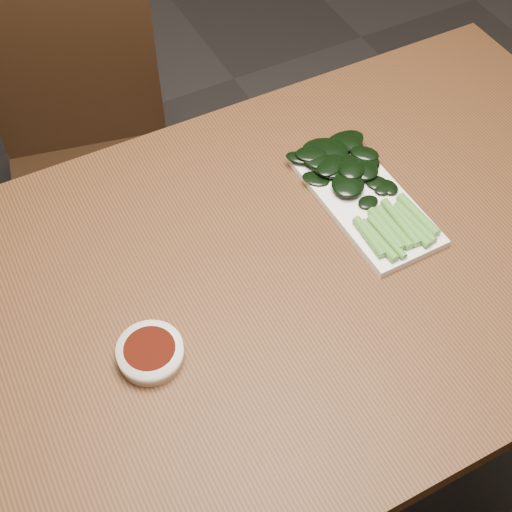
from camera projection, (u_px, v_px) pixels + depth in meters
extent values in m
plane|color=#2B2928|center=(274.00, 453.00, 1.74)|extent=(6.00, 6.00, 0.00)
cube|color=#4C2C15|center=(282.00, 277.00, 1.16)|extent=(1.40, 0.80, 0.04)
cylinder|color=#4C2C15|center=(432.00, 175.00, 1.83)|extent=(0.05, 0.05, 0.71)
cube|color=black|center=(99.00, 196.00, 1.68)|extent=(0.46, 0.46, 0.04)
cylinder|color=black|center=(57.00, 319.00, 1.74)|extent=(0.04, 0.04, 0.41)
cylinder|color=black|center=(188.00, 290.00, 1.79)|extent=(0.04, 0.04, 0.41)
cylinder|color=black|center=(45.00, 221.00, 1.93)|extent=(0.04, 0.04, 0.41)
cylinder|color=black|center=(164.00, 198.00, 1.98)|extent=(0.04, 0.04, 0.41)
cube|color=black|center=(70.00, 68.00, 1.60)|extent=(0.38, 0.11, 0.44)
cylinder|color=white|center=(150.00, 353.00, 1.04)|extent=(0.10, 0.10, 0.03)
cylinder|color=#3C0E05|center=(149.00, 349.00, 1.03)|extent=(0.08, 0.08, 0.00)
cube|color=white|center=(364.00, 199.00, 1.23)|extent=(0.14, 0.30, 0.01)
cylinder|color=#4B8C30|center=(369.00, 237.00, 1.16)|extent=(0.02, 0.09, 0.02)
cylinder|color=#4B8C30|center=(379.00, 240.00, 1.16)|extent=(0.02, 0.09, 0.02)
cylinder|color=#4B8C30|center=(387.00, 237.00, 1.16)|extent=(0.02, 0.10, 0.01)
cylinder|color=#4B8C30|center=(386.00, 229.00, 1.17)|extent=(0.02, 0.09, 0.02)
cylinder|color=#4B8C30|center=(393.00, 227.00, 1.18)|extent=(0.02, 0.09, 0.02)
cylinder|color=#4B8C30|center=(401.00, 222.00, 1.18)|extent=(0.02, 0.10, 0.02)
cylinder|color=#4B8C30|center=(411.00, 227.00, 1.18)|extent=(0.02, 0.09, 0.01)
cylinder|color=#4B8C30|center=(415.00, 222.00, 1.18)|extent=(0.02, 0.10, 0.01)
cylinder|color=#4B8C30|center=(418.00, 215.00, 1.19)|extent=(0.02, 0.10, 0.02)
ellipsoid|color=black|center=(331.00, 165.00, 1.25)|extent=(0.07, 0.06, 0.01)
ellipsoid|color=black|center=(365.00, 153.00, 1.27)|extent=(0.06, 0.06, 0.01)
ellipsoid|color=black|center=(341.00, 163.00, 1.26)|extent=(0.08, 0.08, 0.01)
ellipsoid|color=black|center=(331.00, 167.00, 1.26)|extent=(0.09, 0.08, 0.01)
ellipsoid|color=black|center=(319.00, 160.00, 1.26)|extent=(0.08, 0.08, 0.01)
ellipsoid|color=black|center=(311.00, 154.00, 1.27)|extent=(0.07, 0.06, 0.01)
ellipsoid|color=black|center=(325.00, 150.00, 1.28)|extent=(0.10, 0.09, 0.01)
ellipsoid|color=black|center=(344.00, 142.00, 1.30)|extent=(0.09, 0.06, 0.01)
ellipsoid|color=black|center=(300.00, 158.00, 1.27)|extent=(0.06, 0.06, 0.01)
ellipsoid|color=black|center=(319.00, 149.00, 1.29)|extent=(0.06, 0.07, 0.01)
ellipsoid|color=black|center=(352.00, 169.00, 1.24)|extent=(0.07, 0.07, 0.01)
ellipsoid|color=black|center=(353.00, 143.00, 1.29)|extent=(0.03, 0.05, 0.01)
ellipsoid|color=black|center=(365.00, 170.00, 1.25)|extent=(0.06, 0.06, 0.01)
ellipsoid|color=black|center=(348.00, 184.00, 1.23)|extent=(0.08, 0.08, 0.01)
ellipsoid|color=black|center=(366.00, 167.00, 1.27)|extent=(0.08, 0.06, 0.01)
ellipsoid|color=black|center=(316.00, 179.00, 1.25)|extent=(0.06, 0.06, 0.01)
ellipsoid|color=black|center=(364.00, 160.00, 1.26)|extent=(0.06, 0.06, 0.01)
ellipsoid|color=black|center=(368.00, 202.00, 1.21)|extent=(0.04, 0.03, 0.01)
ellipsoid|color=black|center=(389.00, 187.00, 1.23)|extent=(0.03, 0.04, 0.01)
ellipsoid|color=black|center=(378.00, 183.00, 1.24)|extent=(0.05, 0.05, 0.01)
ellipsoid|color=black|center=(384.00, 187.00, 1.23)|extent=(0.05, 0.04, 0.01)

